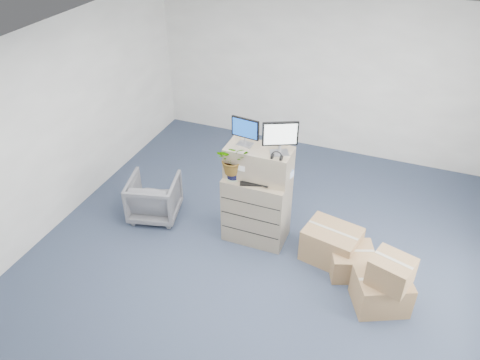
% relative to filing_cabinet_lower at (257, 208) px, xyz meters
% --- Properties ---
extents(ground, '(7.00, 7.00, 0.00)m').
position_rel_filing_cabinet_lower_xyz_m(ground, '(0.19, -0.67, -0.50)').
color(ground, '#2A364C').
rests_on(ground, ground).
extents(wall_back, '(6.00, 0.02, 2.80)m').
position_rel_filing_cabinet_lower_xyz_m(wall_back, '(0.19, 2.84, 0.90)').
color(wall_back, beige).
rests_on(wall_back, ground).
extents(filing_cabinet_lower, '(0.85, 0.52, 1.00)m').
position_rel_filing_cabinet_lower_xyz_m(filing_cabinet_lower, '(0.00, 0.00, 0.00)').
color(filing_cabinet_lower, tan).
rests_on(filing_cabinet_lower, ground).
extents(filing_cabinet_upper, '(0.85, 0.43, 0.43)m').
position_rel_filing_cabinet_lower_xyz_m(filing_cabinet_upper, '(-0.00, 0.05, 0.71)').
color(filing_cabinet_upper, tan).
rests_on(filing_cabinet_upper, filing_cabinet_lower).
extents(monitor_left, '(0.38, 0.17, 0.37)m').
position_rel_filing_cabinet_lower_xyz_m(monitor_left, '(-0.20, 0.07, 1.13)').
color(monitor_left, '#99999E').
rests_on(monitor_left, filing_cabinet_upper).
extents(monitor_right, '(0.41, 0.25, 0.44)m').
position_rel_filing_cabinet_lower_xyz_m(monitor_right, '(0.28, 0.02, 1.17)').
color(monitor_right, '#99999E').
rests_on(monitor_right, filing_cabinet_upper).
extents(headphones, '(0.14, 0.02, 0.14)m').
position_rel_filing_cabinet_lower_xyz_m(headphones, '(0.28, -0.11, 0.96)').
color(headphones, black).
rests_on(headphones, filing_cabinet_upper).
extents(keyboard, '(0.44, 0.29, 0.02)m').
position_rel_filing_cabinet_lower_xyz_m(keyboard, '(0.02, -0.11, 0.51)').
color(keyboard, black).
rests_on(keyboard, filing_cabinet_lower).
extents(mouse, '(0.11, 0.08, 0.03)m').
position_rel_filing_cabinet_lower_xyz_m(mouse, '(0.30, -0.08, 0.52)').
color(mouse, silver).
rests_on(mouse, filing_cabinet_lower).
extents(water_bottle, '(0.06, 0.06, 0.22)m').
position_rel_filing_cabinet_lower_xyz_m(water_bottle, '(0.06, 0.02, 0.61)').
color(water_bottle, '#9B9DA3').
rests_on(water_bottle, filing_cabinet_lower).
extents(phone_dock, '(0.06, 0.05, 0.12)m').
position_rel_filing_cabinet_lower_xyz_m(phone_dock, '(-0.03, 0.05, 0.54)').
color(phone_dock, silver).
rests_on(phone_dock, filing_cabinet_lower).
extents(external_drive, '(0.20, 0.17, 0.05)m').
position_rel_filing_cabinet_lower_xyz_m(external_drive, '(0.30, 0.13, 0.52)').
color(external_drive, black).
rests_on(external_drive, filing_cabinet_lower).
extents(tissue_box, '(0.27, 0.18, 0.09)m').
position_rel_filing_cabinet_lower_xyz_m(tissue_box, '(0.31, 0.12, 0.60)').
color(tissue_box, '#3B6FCB').
rests_on(tissue_box, external_drive).
extents(potted_plant, '(0.50, 0.53, 0.43)m').
position_rel_filing_cabinet_lower_xyz_m(potted_plant, '(-0.29, -0.11, 0.74)').
color(potted_plant, '#91A383').
rests_on(potted_plant, filing_cabinet_lower).
extents(office_chair, '(0.83, 0.80, 0.72)m').
position_rel_filing_cabinet_lower_xyz_m(office_chair, '(-1.57, -0.10, -0.14)').
color(office_chair, '#5C5C61').
rests_on(office_chair, ground).
extents(cardboard_boxes, '(1.50, 1.27, 0.79)m').
position_rel_filing_cabinet_lower_xyz_m(cardboard_boxes, '(1.45, -0.34, -0.23)').
color(cardboard_boxes, '#9D774C').
rests_on(cardboard_boxes, ground).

